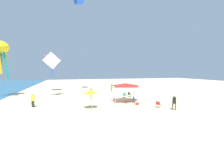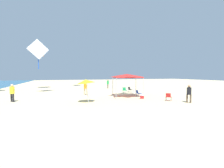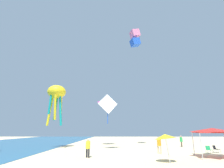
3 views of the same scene
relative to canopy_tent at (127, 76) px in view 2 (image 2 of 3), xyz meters
name	(u,v)px [view 2 (image 2 of 3)]	position (x,y,z in m)	size (l,w,h in m)	color
ground	(116,95)	(2.16, 0.60, -2.60)	(120.00, 120.00, 0.10)	beige
canopy_tent	(127,76)	(0.00, 0.00, 0.00)	(4.07, 3.90, 2.80)	#B7B7BC
beach_umbrella	(86,81)	(-2.73, 5.53, -0.48)	(1.78, 1.79, 2.38)	silver
folding_chair_left_of_tent	(125,90)	(3.43, -1.15, -2.07)	(0.67, 0.59, 0.82)	black
folding_chair_near_cooler	(168,96)	(-4.42, -2.73, -2.07)	(0.80, 0.81, 0.82)	black
folding_chair_facing_ocean	(138,93)	(-0.67, -1.25, -2.07)	(0.56, 0.65, 0.82)	black
folding_chair_right_of_tent	(130,89)	(4.05, -2.33, -2.07)	(0.80, 0.76, 0.82)	black
cooler_box	(142,97)	(-2.12, -0.95, -2.34)	(0.74, 0.67, 0.40)	red
person_by_tent	(108,83)	(11.75, -1.14, -1.52)	(0.46, 0.42, 1.75)	brown
person_beachcomber	(86,87)	(3.08, 4.63, -1.45)	(0.44, 0.44, 1.86)	#C6B28C
person_watching_sky	(189,92)	(-5.95, -3.89, -1.52)	(0.41, 0.41, 1.75)	brown
person_near_umbrella	(12,91)	(0.03, 12.42, -1.49)	(0.43, 0.43, 1.79)	black
kite_delta_magenta	(37,46)	(14.53, 11.71, 5.43)	(3.09, 3.05, 2.42)	#E02D9E
kite_diamond_white	(38,50)	(7.42, 10.75, 3.67)	(1.16, 2.89, 4.38)	white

